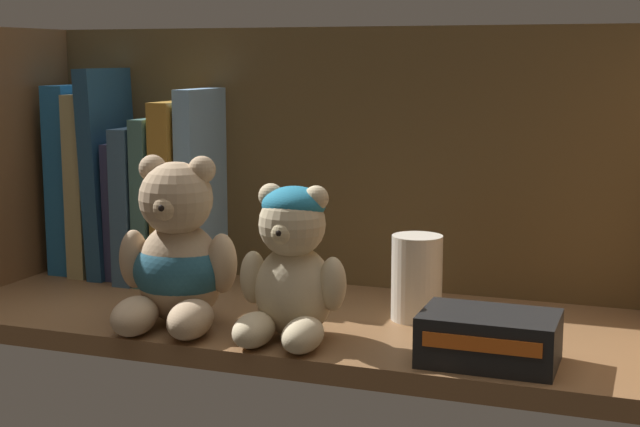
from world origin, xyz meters
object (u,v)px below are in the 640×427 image
at_px(book_0, 77,178).
at_px(book_6, 187,190).
at_px(book_5, 168,197).
at_px(book_7, 207,186).
at_px(small_product_box, 489,338).
at_px(book_1, 98,183).
at_px(book_2, 115,172).
at_px(teddy_bear_smaller, 291,267).
at_px(pillar_candle, 417,278).
at_px(book_4, 150,201).
at_px(teddy_bear_larger, 177,259).
at_px(book_3, 133,208).

bearing_deg(book_0, book_6, -0.00).
distance_m(book_5, book_7, 0.05).
relative_size(book_7, small_product_box, 1.94).
relative_size(book_1, book_2, 0.88).
height_order(book_1, book_5, book_1).
bearing_deg(book_2, teddy_bear_smaller, -31.31).
height_order(book_2, book_7, book_2).
xyz_separation_m(pillar_candle, small_product_box, (0.09, -0.11, -0.02)).
height_order(book_4, teddy_bear_larger, book_4).
distance_m(book_3, book_5, 0.05).
xyz_separation_m(teddy_bear_smaller, pillar_candle, (0.09, 0.10, -0.03)).
relative_size(book_0, small_product_box, 1.96).
distance_m(book_4, teddy_bear_smaller, 0.32).
height_order(book_2, book_6, book_2).
bearing_deg(book_3, book_4, -0.00).
distance_m(book_2, book_7, 0.12).
bearing_deg(book_4, book_1, 180.00).
xyz_separation_m(book_4, small_product_box, (0.44, -0.19, -0.07)).
distance_m(book_7, pillar_candle, 0.29).
bearing_deg(book_6, book_1, 180.00).
distance_m(book_0, book_1, 0.03).
bearing_deg(book_7, teddy_bear_smaller, -45.66).
height_order(book_5, teddy_bear_larger, book_5).
bearing_deg(teddy_bear_smaller, book_2, 148.69).
distance_m(book_6, small_product_box, 0.45).
xyz_separation_m(book_3, book_5, (0.05, -0.00, 0.02)).
relative_size(book_7, teddy_bear_smaller, 1.55).
relative_size(book_0, book_3, 1.41).
relative_size(book_2, teddy_bear_smaller, 1.71).
bearing_deg(book_1, pillar_candle, -10.91).
height_order(book_2, small_product_box, book_2).
bearing_deg(teddy_bear_smaller, pillar_candle, 47.92).
relative_size(book_3, book_6, 0.76).
xyz_separation_m(book_6, book_7, (0.03, 0.00, 0.01)).
height_order(book_1, book_3, book_1).
bearing_deg(book_5, book_1, 180.00).
distance_m(book_1, book_3, 0.06).
bearing_deg(book_6, book_4, 180.00).
distance_m(book_1, book_5, 0.10).
height_order(book_1, small_product_box, book_1).
relative_size(teddy_bear_smaller, pillar_candle, 1.69).
bearing_deg(book_4, pillar_candle, -13.08).
relative_size(book_0, book_7, 1.01).
bearing_deg(teddy_bear_larger, teddy_bear_smaller, -2.69).
distance_m(book_2, book_3, 0.05).
distance_m(teddy_bear_smaller, small_product_box, 0.19).
bearing_deg(book_7, teddy_bear_larger, -72.11).
bearing_deg(teddy_bear_smaller, small_product_box, -2.48).
bearing_deg(book_0, teddy_bear_larger, -37.27).
height_order(book_3, small_product_box, book_3).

